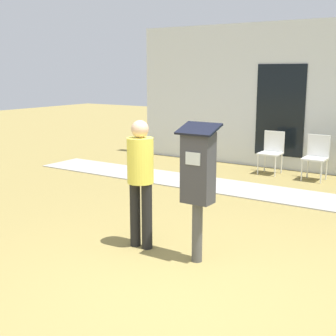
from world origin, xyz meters
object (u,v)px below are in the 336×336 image
at_px(person_standing, 140,174).
at_px(parking_meter, 198,175).
at_px(outdoor_chair_left, 272,149).
at_px(outdoor_chair_middle, 316,154).

bearing_deg(person_standing, parking_meter, 5.63).
bearing_deg(outdoor_chair_left, parking_meter, -90.08).
bearing_deg(person_standing, outdoor_chair_left, 99.12).
distance_m(outdoor_chair_left, outdoor_chair_middle, 0.97).
distance_m(person_standing, outdoor_chair_middle, 4.98).
relative_size(parking_meter, outdoor_chair_middle, 1.77).
bearing_deg(outdoor_chair_middle, person_standing, -99.98).
height_order(person_standing, outdoor_chair_left, person_standing).
relative_size(person_standing, outdoor_chair_middle, 1.76).
bearing_deg(parking_meter, person_standing, 179.25).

